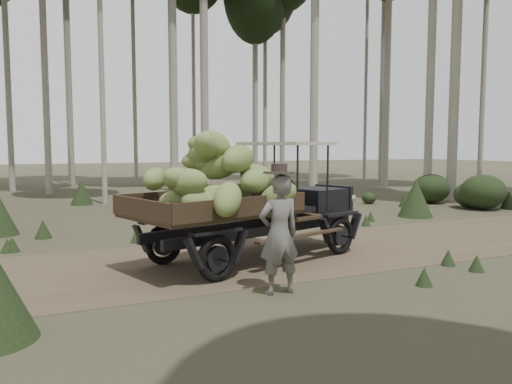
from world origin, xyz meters
The scene contains 5 objects.
ground centered at (0.00, 0.00, 0.00)m, with size 120.00×120.00×0.00m, color #473D2B.
dirt_track centered at (0.00, 0.00, 0.00)m, with size 70.00×4.00×0.01m, color brown.
banana_truck centered at (-2.05, -0.44, 1.43)m, with size 5.17×3.25×2.56m.
farmer centered at (-2.18, -2.37, 0.91)m, with size 0.66×0.48×1.93m.
undergrowth centered at (0.91, 1.05, 0.54)m, with size 24.56×22.20×1.40m.
Camera 1 is at (-5.51, -8.82, 2.18)m, focal length 35.00 mm.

